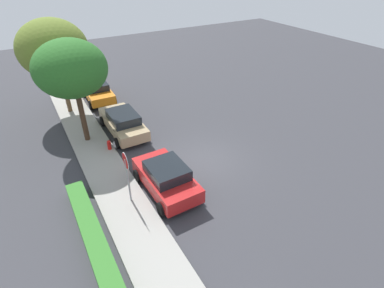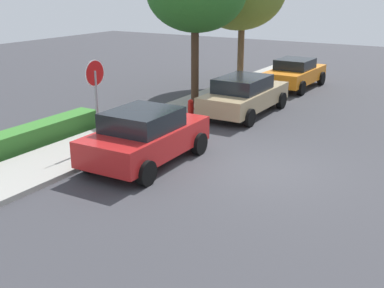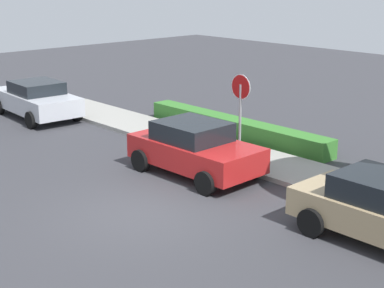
{
  "view_description": "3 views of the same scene",
  "coord_description": "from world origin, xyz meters",
  "px_view_note": "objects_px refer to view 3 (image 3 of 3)",
  "views": [
    {
      "loc": [
        -11.12,
        7.17,
        9.62
      ],
      "look_at": [
        0.27,
        0.59,
        1.12
      ],
      "focal_mm": 28.0,
      "sensor_mm": 36.0,
      "label": 1
    },
    {
      "loc": [
        -11.15,
        -4.7,
        4.65
      ],
      "look_at": [
        -1.7,
        0.98,
        1.01
      ],
      "focal_mm": 45.0,
      "sensor_mm": 36.0,
      "label": 2
    },
    {
      "loc": [
        10.41,
        -8.03,
        5.51
      ],
      "look_at": [
        -0.48,
        2.07,
        1.18
      ],
      "focal_mm": 55.0,
      "sensor_mm": 36.0,
      "label": 3
    }
  ],
  "objects_px": {
    "stop_sign": "(240,103)",
    "parked_car_red": "(195,148)",
    "parked_car_silver": "(36,99)",
    "fire_hydrant": "(365,194)"
  },
  "relations": [
    {
      "from": "parked_car_red",
      "to": "parked_car_silver",
      "type": "bearing_deg",
      "value": 179.37
    },
    {
      "from": "parked_car_silver",
      "to": "parked_car_red",
      "type": "bearing_deg",
      "value": -0.63
    },
    {
      "from": "stop_sign",
      "to": "parked_car_silver",
      "type": "distance_m",
      "value": 9.55
    },
    {
      "from": "parked_car_silver",
      "to": "fire_hydrant",
      "type": "distance_m",
      "value": 13.93
    },
    {
      "from": "stop_sign",
      "to": "parked_car_red",
      "type": "height_order",
      "value": "stop_sign"
    },
    {
      "from": "parked_car_silver",
      "to": "fire_hydrant",
      "type": "height_order",
      "value": "parked_car_silver"
    },
    {
      "from": "parked_car_red",
      "to": "fire_hydrant",
      "type": "relative_size",
      "value": 5.48
    },
    {
      "from": "parked_car_silver",
      "to": "fire_hydrant",
      "type": "relative_size",
      "value": 6.27
    },
    {
      "from": "stop_sign",
      "to": "fire_hydrant",
      "type": "height_order",
      "value": "stop_sign"
    },
    {
      "from": "parked_car_red",
      "to": "parked_car_silver",
      "type": "relative_size",
      "value": 0.87
    }
  ]
}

